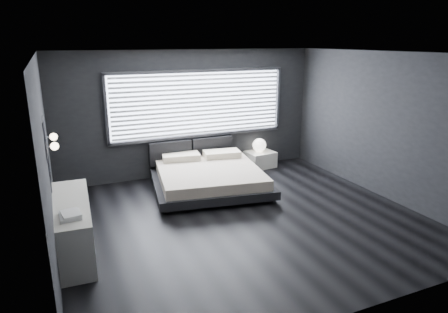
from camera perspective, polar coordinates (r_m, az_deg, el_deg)
name	(u,v)px	position (r m, az deg, el deg)	size (l,w,h in m)	color
room	(245,141)	(6.58, 2.96, 2.26)	(6.04, 6.00, 2.80)	black
window	(199,104)	(9.05, -3.54, 7.49)	(4.14, 0.09, 1.52)	white
headboard	(192,150)	(9.15, -4.66, 0.89)	(1.96, 0.16, 0.52)	black
sconce_near	(54,146)	(5.93, -23.08, 1.36)	(0.18, 0.11, 0.11)	silver
sconce_far	(53,137)	(6.51, -23.20, 2.60)	(0.18, 0.11, 0.11)	silver
wall_art_upper	(45,139)	(5.29, -24.23, 2.33)	(0.01, 0.48, 0.48)	#47474C
wall_art_lower	(49,170)	(5.65, -23.68, -1.74)	(0.01, 0.48, 0.48)	#47474C
bed	(209,177)	(8.28, -2.15, -2.90)	(2.59, 2.50, 0.59)	black
nightstand	(260,159)	(9.80, 5.18, -0.38)	(0.65, 0.54, 0.38)	white
orb_lamp	(259,145)	(9.71, 5.07, 1.63)	(0.32, 0.32, 0.32)	white
dresser	(72,226)	(6.31, -20.87, -9.29)	(0.63, 1.95, 0.77)	white
book_stack	(70,215)	(5.63, -21.09, -7.78)	(0.28, 0.37, 0.07)	white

